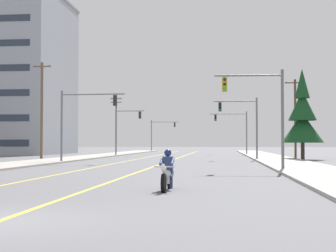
{
  "coord_description": "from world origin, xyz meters",
  "views": [
    {
      "loc": [
        4.95,
        -10.36,
        1.69
      ],
      "look_at": [
        1.22,
        25.45,
        2.89
      ],
      "focal_mm": 54.23,
      "sensor_mm": 36.0,
      "label": 1
    }
  ],
  "objects_px": {
    "traffic_signal_near_right": "(263,104)",
    "apartment_building_far_left_block": "(1,76)",
    "utility_pole_left_near": "(42,109)",
    "conifer_tree_right_verge_far": "(302,118)",
    "traffic_signal_far_right": "(236,126)",
    "utility_pole_left_far": "(116,122)",
    "traffic_signal_mid_right": "(244,119)",
    "traffic_signal_near_left": "(80,114)",
    "traffic_signal_mid_left": "(124,125)",
    "traffic_signal_far_left": "(159,131)",
    "motorcycle_with_rider": "(167,174)",
    "utility_pole_right_far": "(295,116)"
  },
  "relations": [
    {
      "from": "motorcycle_with_rider",
      "to": "traffic_signal_near_left",
      "type": "bearing_deg",
      "value": 112.47
    },
    {
      "from": "traffic_signal_mid_left",
      "to": "traffic_signal_mid_right",
      "type": "bearing_deg",
      "value": -43.43
    },
    {
      "from": "conifer_tree_right_verge_far",
      "to": "traffic_signal_far_right",
      "type": "bearing_deg",
      "value": 106.08
    },
    {
      "from": "traffic_signal_near_left",
      "to": "apartment_building_far_left_block",
      "type": "distance_m",
      "value": 38.9
    },
    {
      "from": "traffic_signal_near_right",
      "to": "traffic_signal_mid_right",
      "type": "relative_size",
      "value": 1.0
    },
    {
      "from": "traffic_signal_near_left",
      "to": "traffic_signal_mid_left",
      "type": "relative_size",
      "value": 1.0
    },
    {
      "from": "traffic_signal_near_right",
      "to": "apartment_building_far_left_block",
      "type": "relative_size",
      "value": 0.26
    },
    {
      "from": "traffic_signal_mid_right",
      "to": "traffic_signal_mid_left",
      "type": "xyz_separation_m",
      "value": [
        -14.92,
        14.13,
        -0.03
      ]
    },
    {
      "from": "traffic_signal_near_left",
      "to": "traffic_signal_mid_right",
      "type": "xyz_separation_m",
      "value": [
        14.37,
        8.5,
        -0.08
      ]
    },
    {
      "from": "utility_pole_left_near",
      "to": "traffic_signal_near_right",
      "type": "bearing_deg",
      "value": -40.39
    },
    {
      "from": "traffic_signal_mid_left",
      "to": "traffic_signal_far_left",
      "type": "xyz_separation_m",
      "value": [
        0.46,
        34.84,
        0.11
      ]
    },
    {
      "from": "traffic_signal_mid_left",
      "to": "utility_pole_left_far",
      "type": "distance_m",
      "value": 25.1
    },
    {
      "from": "traffic_signal_near_right",
      "to": "utility_pole_left_far",
      "type": "height_order",
      "value": "utility_pole_left_far"
    },
    {
      "from": "traffic_signal_mid_right",
      "to": "traffic_signal_far_right",
      "type": "bearing_deg",
      "value": 90.49
    },
    {
      "from": "utility_pole_right_far",
      "to": "motorcycle_with_rider",
      "type": "bearing_deg",
      "value": -103.99
    },
    {
      "from": "traffic_signal_mid_right",
      "to": "utility_pole_left_far",
      "type": "xyz_separation_m",
      "value": [
        -21.04,
        38.43,
        1.31
      ]
    },
    {
      "from": "traffic_signal_far_right",
      "to": "utility_pole_left_near",
      "type": "relative_size",
      "value": 0.64
    },
    {
      "from": "utility_pole_right_far",
      "to": "utility_pole_left_far",
      "type": "bearing_deg",
      "value": 133.57
    },
    {
      "from": "traffic_signal_mid_right",
      "to": "traffic_signal_near_left",
      "type": "bearing_deg",
      "value": -149.4
    },
    {
      "from": "motorcycle_with_rider",
      "to": "utility_pole_right_far",
      "type": "distance_m",
      "value": 44.1
    },
    {
      "from": "traffic_signal_near_right",
      "to": "traffic_signal_far_right",
      "type": "distance_m",
      "value": 41.64
    },
    {
      "from": "utility_pole_left_near",
      "to": "conifer_tree_right_verge_far",
      "type": "height_order",
      "value": "utility_pole_left_near"
    },
    {
      "from": "traffic_signal_mid_right",
      "to": "utility_pole_left_far",
      "type": "bearing_deg",
      "value": 118.7
    },
    {
      "from": "utility_pole_left_far",
      "to": "traffic_signal_far_left",
      "type": "bearing_deg",
      "value": 58.03
    },
    {
      "from": "traffic_signal_near_right",
      "to": "utility_pole_right_far",
      "type": "xyz_separation_m",
      "value": [
        6.11,
        29.07,
        0.75
      ]
    },
    {
      "from": "traffic_signal_mid_left",
      "to": "traffic_signal_far_right",
      "type": "distance_m",
      "value": 16.8
    },
    {
      "from": "traffic_signal_far_left",
      "to": "traffic_signal_far_right",
      "type": "bearing_deg",
      "value": -61.92
    },
    {
      "from": "apartment_building_far_left_block",
      "to": "motorcycle_with_rider",
      "type": "bearing_deg",
      "value": -60.7
    },
    {
      "from": "traffic_signal_far_left",
      "to": "apartment_building_far_left_block",
      "type": "relative_size",
      "value": 0.26
    },
    {
      "from": "motorcycle_with_rider",
      "to": "conifer_tree_right_verge_far",
      "type": "relative_size",
      "value": 0.24
    },
    {
      "from": "traffic_signal_far_right",
      "to": "utility_pole_left_near",
      "type": "xyz_separation_m",
      "value": [
        -19.91,
        -24.34,
        0.92
      ]
    },
    {
      "from": "conifer_tree_right_verge_far",
      "to": "utility_pole_right_far",
      "type": "bearing_deg",
      "value": 86.58
    },
    {
      "from": "traffic_signal_near_left",
      "to": "utility_pole_left_far",
      "type": "distance_m",
      "value": 47.42
    },
    {
      "from": "traffic_signal_far_right",
      "to": "conifer_tree_right_verge_far",
      "type": "bearing_deg",
      "value": -73.92
    },
    {
      "from": "traffic_signal_far_right",
      "to": "apartment_building_far_left_block",
      "type": "xyz_separation_m",
      "value": [
        -35.51,
        0.87,
        7.86
      ]
    },
    {
      "from": "traffic_signal_near_right",
      "to": "traffic_signal_near_left",
      "type": "bearing_deg",
      "value": 143.21
    },
    {
      "from": "traffic_signal_mid_right",
      "to": "utility_pole_right_far",
      "type": "bearing_deg",
      "value": 56.57
    },
    {
      "from": "traffic_signal_mid_right",
      "to": "utility_pole_right_far",
      "type": "height_order",
      "value": "utility_pole_right_far"
    },
    {
      "from": "traffic_signal_near_right",
      "to": "traffic_signal_mid_right",
      "type": "bearing_deg",
      "value": 90.72
    },
    {
      "from": "motorcycle_with_rider",
      "to": "traffic_signal_far_left",
      "type": "distance_m",
      "value": 82.64
    },
    {
      "from": "traffic_signal_near_left",
      "to": "traffic_signal_mid_right",
      "type": "bearing_deg",
      "value": 30.6
    },
    {
      "from": "conifer_tree_right_verge_far",
      "to": "apartment_building_far_left_block",
      "type": "relative_size",
      "value": 0.38
    },
    {
      "from": "traffic_signal_near_right",
      "to": "conifer_tree_right_verge_far",
      "type": "height_order",
      "value": "conifer_tree_right_verge_far"
    },
    {
      "from": "utility_pole_left_near",
      "to": "utility_pole_left_far",
      "type": "bearing_deg",
      "value": 91.33
    },
    {
      "from": "traffic_signal_near_left",
      "to": "apartment_building_far_left_block",
      "type": "xyz_separation_m",
      "value": [
        -21.33,
        31.58,
        7.84
      ]
    },
    {
      "from": "utility_pole_left_far",
      "to": "traffic_signal_far_right",
      "type": "bearing_deg",
      "value": -37.89
    },
    {
      "from": "traffic_signal_far_left",
      "to": "utility_pole_left_near",
      "type": "xyz_separation_m",
      "value": [
        -5.63,
        -51.09,
        0.91
      ]
    },
    {
      "from": "motorcycle_with_rider",
      "to": "utility_pole_right_far",
      "type": "xyz_separation_m",
      "value": [
        10.61,
        42.6,
        4.22
      ]
    },
    {
      "from": "traffic_signal_mid_left",
      "to": "utility_pole_left_far",
      "type": "relative_size",
      "value": 0.62
    },
    {
      "from": "traffic_signal_near_left",
      "to": "traffic_signal_near_right",
      "type": "bearing_deg",
      "value": -36.79
    }
  ]
}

